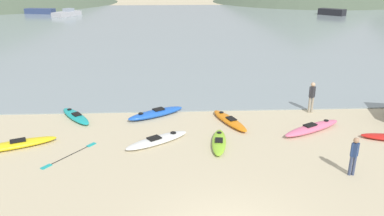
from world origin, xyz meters
The scene contains 14 objects.
bay_water centered at (0.00, 45.62, 0.03)m, with size 160.00×70.00×0.06m, color gray.
kayak_on_sand_1 centered at (1.23, 8.90, 0.14)m, with size 1.74×3.14×0.33m.
kayak_on_sand_2 centered at (-8.47, 6.53, 0.15)m, with size 3.51×2.05×0.35m.
kayak_on_sand_3 centered at (-6.67, 9.94, 0.13)m, with size 2.25×2.78×0.31m.
kayak_on_sand_4 centered at (-2.32, 6.76, 0.13)m, with size 3.03×2.41×0.30m.
kayak_on_sand_5 centered at (0.40, 6.43, 0.13)m, with size 0.95×2.71×0.30m.
kayak_on_sand_6 centered at (5.01, 7.67, 0.18)m, with size 3.40×2.30×0.40m.
kayak_on_sand_7 centered at (-2.51, 10.01, 0.18)m, with size 3.12×2.32×0.40m.
person_near_foreground centered at (5.04, 3.58, 0.87)m, with size 0.31×0.27×1.52m.
person_near_waterline centered at (5.81, 10.20, 0.97)m, with size 0.34×0.30×1.69m.
moored_boat_0 centered at (-25.71, 62.75, 0.52)m, with size 5.51×2.72×0.92m.
moored_boat_1 centered at (26.42, 57.84, 0.60)m, with size 4.33×4.53×1.07m.
moored_boat_2 centered at (-19.82, 58.71, 0.49)m, with size 4.29×5.58×1.23m.
loose_paddle centered at (-5.89, 5.71, 0.01)m, with size 1.76×2.37×0.03m.
Camera 1 is at (-1.52, -8.44, 7.15)m, focal length 35.00 mm.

